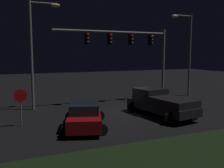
{
  "coord_description": "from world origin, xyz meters",
  "views": [
    {
      "loc": [
        -8.31,
        -16.65,
        4.29
      ],
      "look_at": [
        -1.13,
        0.12,
        2.09
      ],
      "focal_mm": 40.63,
      "sensor_mm": 36.0,
      "label": 1
    }
  ],
  "objects_px": {
    "car_sedan": "(84,116)",
    "street_lamp_right": "(186,46)",
    "pickup_truck": "(159,101)",
    "street_lamp_left": "(37,42)",
    "stop_sign": "(21,100)",
    "traffic_signal_gantry": "(131,45)"
  },
  "relations": [
    {
      "from": "car_sedan",
      "to": "pickup_truck",
      "type": "bearing_deg",
      "value": -63.42
    },
    {
      "from": "car_sedan",
      "to": "street_lamp_right",
      "type": "height_order",
      "value": "street_lamp_right"
    },
    {
      "from": "stop_sign",
      "to": "street_lamp_right",
      "type": "bearing_deg",
      "value": 17.05
    },
    {
      "from": "car_sedan",
      "to": "traffic_signal_gantry",
      "type": "bearing_deg",
      "value": -27.33
    },
    {
      "from": "car_sedan",
      "to": "street_lamp_left",
      "type": "bearing_deg",
      "value": 33.86
    },
    {
      "from": "traffic_signal_gantry",
      "to": "stop_sign",
      "type": "height_order",
      "value": "traffic_signal_gantry"
    },
    {
      "from": "car_sedan",
      "to": "traffic_signal_gantry",
      "type": "height_order",
      "value": "traffic_signal_gantry"
    },
    {
      "from": "pickup_truck",
      "to": "street_lamp_right",
      "type": "xyz_separation_m",
      "value": [
        6.95,
        5.85,
        4.08
      ]
    },
    {
      "from": "pickup_truck",
      "to": "stop_sign",
      "type": "height_order",
      "value": "stop_sign"
    },
    {
      "from": "street_lamp_left",
      "to": "car_sedan",
      "type": "bearing_deg",
      "value": -74.16
    },
    {
      "from": "traffic_signal_gantry",
      "to": "street_lamp_right",
      "type": "height_order",
      "value": "street_lamp_right"
    },
    {
      "from": "car_sedan",
      "to": "stop_sign",
      "type": "height_order",
      "value": "stop_sign"
    },
    {
      "from": "car_sedan",
      "to": "street_lamp_right",
      "type": "relative_size",
      "value": 0.59
    },
    {
      "from": "pickup_truck",
      "to": "car_sedan",
      "type": "bearing_deg",
      "value": 90.81
    },
    {
      "from": "car_sedan",
      "to": "street_lamp_right",
      "type": "distance_m",
      "value": 14.94
    },
    {
      "from": "car_sedan",
      "to": "street_lamp_right",
      "type": "xyz_separation_m",
      "value": [
        12.63,
        6.7,
        4.34
      ]
    },
    {
      "from": "pickup_truck",
      "to": "stop_sign",
      "type": "distance_m",
      "value": 9.07
    },
    {
      "from": "pickup_truck",
      "to": "street_lamp_left",
      "type": "xyz_separation_m",
      "value": [
        -7.43,
        5.31,
        4.12
      ]
    },
    {
      "from": "car_sedan",
      "to": "street_lamp_left",
      "type": "distance_m",
      "value": 7.76
    },
    {
      "from": "street_lamp_right",
      "to": "stop_sign",
      "type": "distance_m",
      "value": 17.06
    },
    {
      "from": "pickup_truck",
      "to": "stop_sign",
      "type": "xyz_separation_m",
      "value": [
        -9.01,
        0.95,
        0.56
      ]
    },
    {
      "from": "street_lamp_left",
      "to": "stop_sign",
      "type": "height_order",
      "value": "street_lamp_left"
    }
  ]
}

